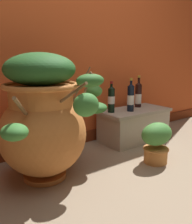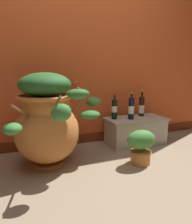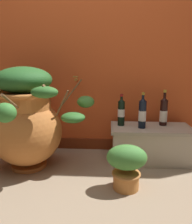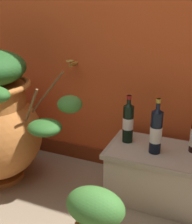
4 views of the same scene
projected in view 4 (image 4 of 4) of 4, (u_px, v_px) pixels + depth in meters
name	position (u px, v px, depth m)	size (l,w,h in m)	color
stone_ledge	(169.00, 174.00, 1.80)	(0.78, 0.40, 0.34)	#B2A893
wine_bottle_left	(128.00, 121.00, 1.83)	(0.07, 0.07, 0.31)	black
wine_bottle_middle	(156.00, 130.00, 1.69)	(0.07, 0.07, 0.34)	black
potted_shrub	(95.00, 217.00, 1.43)	(0.30, 0.22, 0.35)	#CC7F3D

